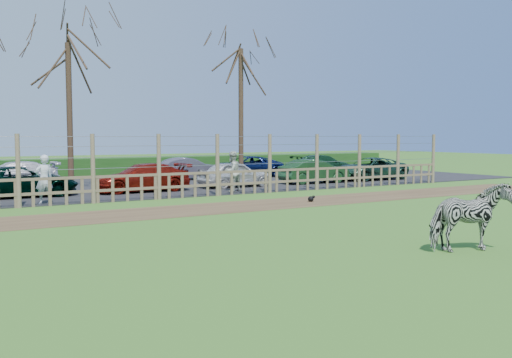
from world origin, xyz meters
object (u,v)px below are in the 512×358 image
visitor_b (232,172)px  car_4 (235,174)px  car_13 (323,165)px  car_5 (314,171)px  car_12 (246,167)px  tree_mid (69,80)px  crow (311,199)px  car_2 (21,181)px  tree_right (241,82)px  visitor_a (44,179)px  car_3 (142,178)px  car_11 (188,169)px  zebra (470,217)px  car_9 (12,175)px  car_6 (370,169)px

visitor_b → car_4: bearing=-140.7°
car_13 → visitor_b: bearing=119.6°
car_5 → car_12: (-0.78, 5.58, 0.00)m
tree_mid → car_12: tree_mid is taller
crow → car_2: size_ratio=0.07×
tree_right → car_2: (-11.43, -2.65, -4.60)m
tree_mid → visitor_b: size_ratio=3.96×
visitor_b → car_12: bearing=-142.4°
visitor_a → car_4: 9.24m
tree_mid → car_13: size_ratio=1.65×
car_13 → car_12: bearing=79.0°
car_2 → car_3: (4.78, -0.46, 0.00)m
tree_mid → car_11: tree_mid is taller
zebra → car_9: (-6.05, 20.45, -0.09)m
car_4 → car_3: bearing=88.3°
tree_right → crow: (-2.52, -9.66, -5.13)m
car_5 → car_3: bearing=91.0°
crow → car_13: car_13 is taller
car_12 → crow: bearing=-14.3°
tree_right → visitor_b: (-3.35, -5.12, -4.34)m
car_2 → car_6: bearing=-91.4°
visitor_b → car_13: visitor_b is taller
car_6 → car_12: 7.16m
tree_right → car_9: 12.17m
crow → car_9: car_9 is taller
zebra → car_5: size_ratio=0.47×
car_6 → car_12: bearing=-140.8°
car_9 → car_13: same height
car_4 → crow: bearing=176.3°
tree_mid → tree_right: size_ratio=0.93×
car_2 → car_4: bearing=-93.2°
car_11 → car_12: same height
car_2 → car_13: (18.17, 4.26, 0.00)m
car_4 → car_9: size_ratio=0.85×
tree_mid → zebra: bearing=-77.8°
car_2 → car_12: 13.89m
car_5 → car_12: same height
zebra → car_11: zebra is taller
tree_right → crow: 11.22m
car_3 → car_13: same height
crow → car_11: 11.73m
visitor_b → car_6: 9.86m
car_2 → car_3: size_ratio=1.04×
tree_mid → car_11: 8.42m
zebra → visitor_b: bearing=5.9°
car_12 → visitor_a: bearing=-53.9°
car_2 → car_12: bearing=-69.2°
zebra → car_6: size_ratio=0.40×
car_4 → car_11: same height
car_9 → car_11: same height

